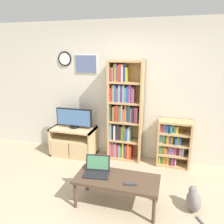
% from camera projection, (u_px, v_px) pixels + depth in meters
% --- Properties ---
extents(ground_plane, '(18.00, 18.00, 0.00)m').
position_uv_depth(ground_plane, '(92.00, 222.00, 2.71)').
color(ground_plane, tan).
extents(wall_back, '(6.88, 0.09, 2.60)m').
position_uv_depth(wall_back, '(126.00, 91.00, 4.15)').
color(wall_back, beige).
rests_on(wall_back, ground_plane).
extents(tv_stand, '(0.87, 0.48, 0.57)m').
position_uv_depth(tv_stand, '(73.00, 141.00, 4.41)').
color(tv_stand, tan).
rests_on(tv_stand, ground_plane).
extents(television, '(0.74, 0.18, 0.39)m').
position_uv_depth(television, '(74.00, 118.00, 4.31)').
color(television, black).
rests_on(television, tv_stand).
extents(bookshelf_tall, '(0.64, 0.29, 1.89)m').
position_uv_depth(bookshelf_tall, '(124.00, 113.00, 4.10)').
color(bookshelf_tall, tan).
rests_on(bookshelf_tall, ground_plane).
extents(bookshelf_short, '(0.58, 0.31, 0.86)m').
position_uv_depth(bookshelf_short, '(172.00, 143.00, 3.98)').
color(bookshelf_short, tan).
rests_on(bookshelf_short, ground_plane).
extents(coffee_table, '(1.12, 0.50, 0.41)m').
position_uv_depth(coffee_table, '(117.00, 181.00, 2.92)').
color(coffee_table, '#4C3828').
rests_on(coffee_table, ground_plane).
extents(laptop, '(0.37, 0.30, 0.24)m').
position_uv_depth(laptop, '(97.00, 169.00, 3.02)').
color(laptop, '#232326').
rests_on(laptop, coffee_table).
extents(remote_near_laptop, '(0.17, 0.08, 0.02)m').
position_uv_depth(remote_near_laptop, '(130.00, 184.00, 2.77)').
color(remote_near_laptop, '#38383A').
rests_on(remote_near_laptop, coffee_table).
extents(cat, '(0.27, 0.49, 0.31)m').
position_uv_depth(cat, '(193.00, 200.00, 2.90)').
color(cat, slate).
rests_on(cat, ground_plane).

